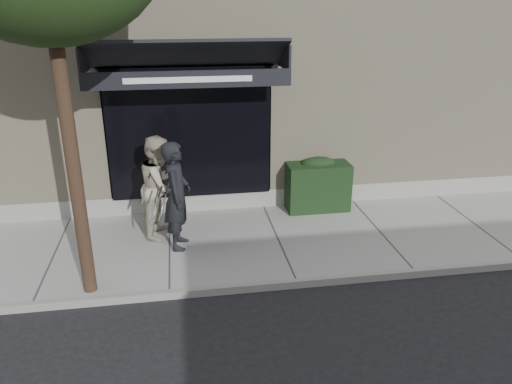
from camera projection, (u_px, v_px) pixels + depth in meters
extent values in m
plane|color=black|center=(277.00, 243.00, 9.40)|extent=(80.00, 80.00, 0.00)
cube|color=#959691|center=(277.00, 240.00, 9.38)|extent=(20.00, 3.00, 0.12)
cube|color=gray|center=(296.00, 283.00, 7.95)|extent=(20.00, 0.10, 0.14)
cube|color=#C0B392|center=(241.00, 62.00, 12.99)|extent=(14.00, 7.00, 5.50)
cube|color=gray|center=(262.00, 197.00, 10.87)|extent=(14.02, 0.42, 0.50)
cube|color=black|center=(190.00, 133.00, 9.95)|extent=(3.20, 0.30, 2.60)
cube|color=gray|center=(108.00, 134.00, 9.85)|extent=(0.08, 0.40, 2.60)
cube|color=gray|center=(267.00, 128.00, 10.32)|extent=(0.08, 0.40, 2.60)
cube|color=gray|center=(186.00, 63.00, 9.60)|extent=(3.36, 0.40, 0.12)
cube|color=black|center=(186.00, 53.00, 8.86)|extent=(3.60, 1.03, 0.55)
cube|color=black|center=(188.00, 79.00, 8.54)|extent=(3.60, 0.05, 0.30)
cube|color=white|center=(188.00, 80.00, 8.51)|extent=(2.20, 0.01, 0.10)
cube|color=black|center=(83.00, 59.00, 8.62)|extent=(0.04, 1.00, 0.45)
cube|color=black|center=(284.00, 56.00, 9.15)|extent=(0.04, 1.00, 0.45)
cube|color=black|center=(317.00, 186.00, 10.49)|extent=(1.30, 0.70, 1.00)
ellipsoid|color=black|center=(318.00, 163.00, 10.31)|extent=(0.71, 0.38, 0.27)
cylinder|color=black|center=(71.00, 147.00, 6.86)|extent=(0.20, 0.20, 4.80)
imported|color=black|center=(177.00, 196.00, 8.69)|extent=(0.56, 0.77, 1.95)
torus|color=silver|center=(162.00, 211.00, 8.43)|extent=(0.16, 0.32, 0.30)
cylinder|color=silver|center=(162.00, 211.00, 8.43)|extent=(0.12, 0.28, 0.26)
cylinder|color=silver|center=(162.00, 211.00, 8.43)|extent=(0.18, 0.05, 0.07)
cylinder|color=black|center=(162.00, 211.00, 8.43)|extent=(0.20, 0.06, 0.09)
torus|color=silver|center=(152.00, 214.00, 8.37)|extent=(0.18, 0.32, 0.29)
cylinder|color=silver|center=(152.00, 214.00, 8.37)|extent=(0.14, 0.28, 0.25)
cylinder|color=silver|center=(152.00, 214.00, 8.37)|extent=(0.18, 0.05, 0.09)
cylinder|color=black|center=(152.00, 214.00, 8.37)|extent=(0.20, 0.06, 0.10)
imported|color=#BDB397|center=(160.00, 186.00, 9.17)|extent=(0.93, 1.08, 1.92)
torus|color=silver|center=(144.00, 195.00, 8.91)|extent=(0.12, 0.30, 0.30)
cylinder|color=silver|center=(144.00, 195.00, 8.91)|extent=(0.09, 0.27, 0.26)
cylinder|color=silver|center=(144.00, 195.00, 8.91)|extent=(0.18, 0.02, 0.08)
cylinder|color=black|center=(144.00, 195.00, 8.91)|extent=(0.20, 0.03, 0.09)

